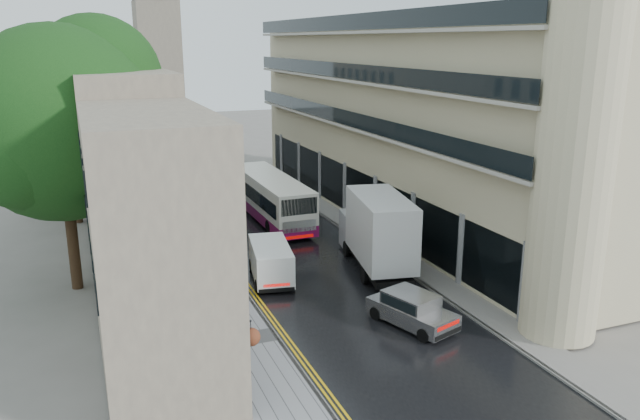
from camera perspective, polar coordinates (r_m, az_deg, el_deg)
road at (r=44.01m, az=-5.01°, el=-1.34°), size 9.00×85.00×0.02m
left_sidewalk at (r=42.79m, az=-12.53°, el=-2.07°), size 2.70×85.00×0.12m
right_sidewalk at (r=45.75m, az=1.48°, el=-0.57°), size 1.80×85.00×0.12m
old_shop_row at (r=43.55m, az=-18.22°, el=5.87°), size 4.50×56.00×12.00m
modern_block at (r=45.18m, az=8.09°, el=8.07°), size 8.00×40.00×14.00m
tree_near at (r=33.47m, az=-22.40°, el=4.49°), size 10.56×10.56×13.89m
tree_far at (r=46.42m, az=-21.90°, el=6.36°), size 9.24×9.24×12.46m
cream_bus at (r=41.28m, az=-4.72°, el=-0.13°), size 2.73×11.75×3.20m
white_lorry at (r=32.77m, az=4.13°, el=-3.10°), size 4.15×8.78×4.43m
silver_hatchback at (r=27.39m, az=9.52°, el=-10.33°), size 3.03×4.53×1.56m
white_van at (r=32.12m, az=-5.75°, el=-5.79°), size 2.68×4.78×2.04m
navy_van at (r=41.67m, az=-10.31°, el=-0.44°), size 2.56×5.68×2.83m
pedestrian at (r=38.85m, az=-12.78°, el=-2.40°), size 0.71×0.53×1.76m
lamp_post_near at (r=32.85m, az=-9.27°, el=-0.15°), size 0.87×0.46×7.60m
lamp_post_far at (r=51.10m, az=-13.23°, el=5.06°), size 0.86×0.30×7.45m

